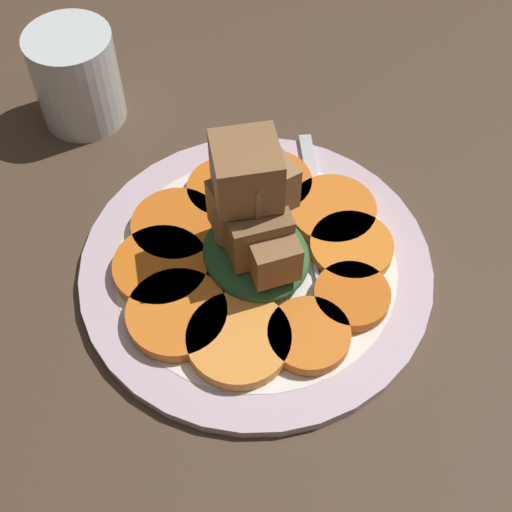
{
  "coord_description": "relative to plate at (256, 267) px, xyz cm",
  "views": [
    {
      "loc": [
        -28.12,
        16.02,
        50.05
      ],
      "look_at": [
        0.0,
        0.0,
        4.1
      ],
      "focal_mm": 50.0,
      "sensor_mm": 36.0,
      "label": 1
    }
  ],
  "objects": [
    {
      "name": "carrot_slice_0",
      "position": [
        1.09,
        -7.98,
        1.14
      ],
      "size": [
        7.26,
        7.26,
        1.13
      ],
      "primitive_type": "cylinder",
      "color": "orange",
      "rests_on": "plate"
    },
    {
      "name": "carrot_slice_2",
      "position": [
        7.54,
        -1.33,
        1.14
      ],
      "size": [
        6.6,
        6.6,
        1.13
      ],
      "primitive_type": "cylinder",
      "color": "orange",
      "rests_on": "plate"
    },
    {
      "name": "fork",
      "position": [
        0.78,
        -6.59,
        0.78
      ],
      "size": [
        18.06,
        9.48,
        0.4
      ],
      "rotation": [
        0.0,
        0.0,
        -0.43
      ],
      "color": "silver",
      "rests_on": "plate"
    },
    {
      "name": "carrot_slice_9",
      "position": [
        -2.79,
        -7.24,
        1.14
      ],
      "size": [
        6.72,
        6.72,
        1.13
      ],
      "primitive_type": "cylinder",
      "color": "orange",
      "rests_on": "plate"
    },
    {
      "name": "carrot_slice_4",
      "position": [
        3.05,
        6.9,
        1.14
      ],
      "size": [
        7.56,
        7.56,
        1.13
      ],
      "primitive_type": "cylinder",
      "color": "orange",
      "rests_on": "plate"
    },
    {
      "name": "carrot_slice_8",
      "position": [
        -6.65,
        -4.68,
        1.14
      ],
      "size": [
        5.87,
        5.87,
        1.13
      ],
      "primitive_type": "cylinder",
      "color": "orange",
      "rests_on": "plate"
    },
    {
      "name": "carrot_slice_6",
      "position": [
        -5.64,
        4.67,
        1.14
      ],
      "size": [
        7.8,
        7.8,
        1.13
      ],
      "primitive_type": "cylinder",
      "color": "#F99539",
      "rests_on": "plate"
    },
    {
      "name": "table_slab",
      "position": [
        0.0,
        0.0,
        -1.52
      ],
      "size": [
        120.0,
        120.0,
        2.0
      ],
      "primitive_type": "cube",
      "color": "#4C3828",
      "rests_on": "ground"
    },
    {
      "name": "carrot_slice_3",
      "position": [
        6.12,
        4.06,
        1.14
      ],
      "size": [
        7.38,
        7.38,
        1.13
      ],
      "primitive_type": "cylinder",
      "color": "orange",
      "rests_on": "plate"
    },
    {
      "name": "carrot_slice_5",
      "position": [
        -1.44,
        7.68,
        1.14
      ],
      "size": [
        7.67,
        7.67,
        1.13
      ],
      "primitive_type": "cylinder",
      "color": "orange",
      "rests_on": "plate"
    },
    {
      "name": "water_glass",
      "position": [
        23.85,
        5.2,
        3.99
      ],
      "size": [
        7.82,
        7.82,
        9.03
      ],
      "color": "silver",
      "rests_on": "table_slab"
    },
    {
      "name": "carrot_slice_7",
      "position": [
        -7.9,
        0.05,
        1.14
      ],
      "size": [
        6.2,
        6.2,
        1.13
      ],
      "primitive_type": "cylinder",
      "color": "orange",
      "rests_on": "plate"
    },
    {
      "name": "carrot_slice_1",
      "position": [
        6.22,
        -5.03,
        1.14
      ],
      "size": [
        7.0,
        7.0,
        1.13
      ],
      "primitive_type": "cylinder",
      "color": "orange",
      "rests_on": "plate"
    },
    {
      "name": "center_pile",
      "position": [
        0.46,
        -0.25,
        5.31
      ],
      "size": [
        9.11,
        8.2,
        11.89
      ],
      "color": "#2D6033",
      "rests_on": "plate"
    },
    {
      "name": "plate",
      "position": [
        0.0,
        0.0,
        0.0
      ],
      "size": [
        28.33,
        28.33,
        1.05
      ],
      "color": "silver",
      "rests_on": "table_slab"
    }
  ]
}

